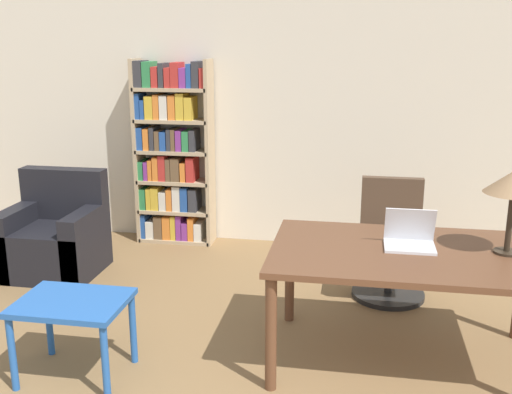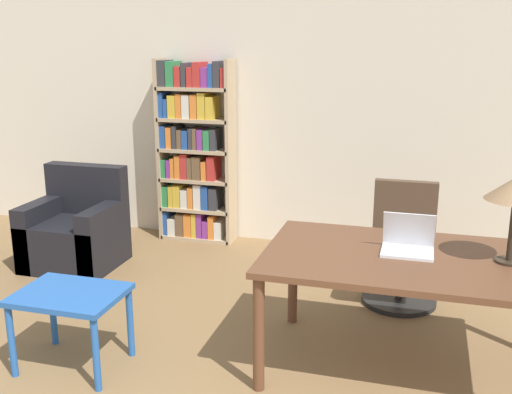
% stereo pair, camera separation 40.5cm
% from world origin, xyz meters
% --- Properties ---
extents(wall_back, '(8.00, 0.06, 2.70)m').
position_xyz_m(wall_back, '(0.00, 4.53, 1.35)').
color(wall_back, beige).
rests_on(wall_back, ground_plane).
extents(desk, '(1.74, 1.06, 0.77)m').
position_xyz_m(desk, '(1.05, 2.24, 0.69)').
color(desk, brown).
rests_on(desk, ground_plane).
extents(laptop, '(0.32, 0.25, 0.25)m').
position_xyz_m(laptop, '(1.05, 2.32, 0.83)').
color(laptop, silver).
rests_on(laptop, desk).
extents(office_chair, '(0.59, 0.59, 0.96)m').
position_xyz_m(office_chair, '(0.99, 3.34, 0.43)').
color(office_chair, black).
rests_on(office_chair, ground_plane).
extents(side_table_blue, '(0.66, 0.50, 0.51)m').
position_xyz_m(side_table_blue, '(-0.99, 1.71, 0.44)').
color(side_table_blue, '#2356A3').
rests_on(side_table_blue, ground_plane).
extents(armchair, '(0.80, 0.71, 0.91)m').
position_xyz_m(armchair, '(-1.96, 3.31, 0.31)').
color(armchair, black).
rests_on(armchair, ground_plane).
extents(bookshelf, '(0.78, 0.28, 1.87)m').
position_xyz_m(bookshelf, '(-1.18, 4.34, 0.92)').
color(bookshelf, tan).
rests_on(bookshelf, ground_plane).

